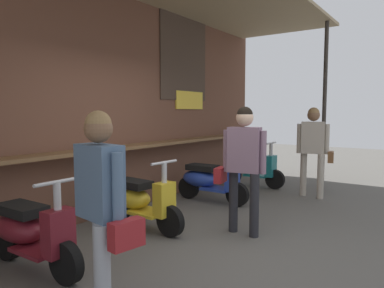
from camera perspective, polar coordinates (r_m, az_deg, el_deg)
name	(u,v)px	position (r m, az deg, el deg)	size (l,w,h in m)	color
ground_plane	(206,243)	(4.55, 2.30, -15.41)	(26.72, 26.72, 0.00)	#56544F
market_stall_facade	(100,84)	(5.50, -14.31, 9.26)	(9.54, 2.53, 3.62)	brown
scooter_maroon	(29,232)	(4.08, -24.43, -12.53)	(0.46, 1.40, 0.97)	maroon
scooter_yellow	(139,200)	(5.04, -8.48, -8.77)	(0.48, 1.40, 0.97)	gold
scooter_blue	(208,180)	(6.42, 2.56, -5.70)	(0.46, 1.40, 0.97)	#233D9E
scooter_teal	(250,168)	(7.86, 9.13, -3.76)	(0.46, 1.40, 0.97)	#197075
shopper_with_handbag	(101,195)	(2.82, -14.21, -7.92)	(0.33, 0.65, 1.61)	#999EA8
shopper_browsing	(243,157)	(4.67, 8.08, -2.11)	(0.35, 0.66, 1.66)	#232328
shopper_passing	(314,143)	(7.02, 18.73, 0.17)	(0.38, 0.66, 1.68)	#ADA393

